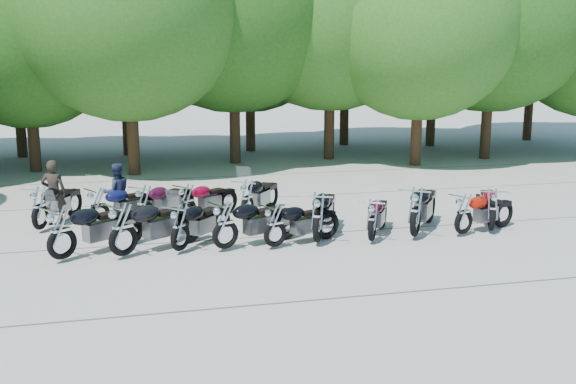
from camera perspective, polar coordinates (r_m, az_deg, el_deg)
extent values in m
plane|color=#9A958B|center=(15.38, 1.31, -5.11)|extent=(90.00, 90.00, 0.00)
cylinder|color=#3A2614|center=(27.44, -20.78, 5.06)|extent=(0.44, 0.44, 3.31)
sphere|color=#286319|center=(27.32, -21.35, 12.71)|extent=(7.31, 7.31, 7.31)
cylinder|color=#3A2614|center=(25.60, -13.04, 5.80)|extent=(0.44, 0.44, 3.93)
cylinder|color=#3A2614|center=(27.77, -4.54, 6.69)|extent=(0.44, 0.44, 4.13)
cylinder|color=#3A2614|center=(28.80, 3.52, 6.84)|extent=(0.44, 0.44, 4.09)
sphere|color=#357721|center=(28.78, 3.64, 15.87)|extent=(9.04, 9.04, 9.04)
cylinder|color=#3A2614|center=(27.62, 10.85, 5.97)|extent=(0.44, 0.44, 3.62)
sphere|color=#357721|center=(27.53, 11.17, 14.29)|extent=(8.00, 8.00, 8.00)
cylinder|color=#3A2614|center=(30.12, 16.49, 6.49)|extent=(0.44, 0.44, 3.98)
sphere|color=#286319|center=(30.09, 16.99, 14.87)|extent=(8.79, 8.79, 8.79)
cylinder|color=#3A2614|center=(31.65, -21.76, 5.95)|extent=(0.44, 0.44, 3.52)
sphere|color=#357721|center=(31.56, -22.31, 13.01)|extent=(7.78, 7.78, 7.78)
cylinder|color=#3A2614|center=(30.79, -13.49, 6.23)|extent=(0.44, 0.44, 3.42)
sphere|color=#286319|center=(30.69, -13.84, 13.29)|extent=(7.56, 7.56, 7.56)
cylinder|color=#3A2614|center=(31.32, -3.21, 6.75)|extent=(0.44, 0.44, 3.56)
sphere|color=#286319|center=(31.24, -3.29, 13.98)|extent=(7.88, 7.88, 7.88)
cylinder|color=#3A2614|center=(33.49, 4.80, 7.21)|extent=(0.44, 0.44, 3.76)
sphere|color=#286319|center=(33.44, 4.92, 14.34)|extent=(8.31, 8.31, 8.31)
cylinder|color=#3A2614|center=(33.70, 12.04, 6.91)|extent=(0.44, 0.44, 3.63)
sphere|color=#357721|center=(33.63, 12.34, 13.75)|extent=(8.02, 8.02, 8.02)
cylinder|color=#3A2614|center=(37.39, 19.76, 7.50)|extent=(0.44, 0.44, 4.37)
sphere|color=#286319|center=(37.41, 20.29, 14.91)|extent=(9.67, 9.67, 9.67)
imported|color=black|center=(18.63, -19.22, -0.05)|extent=(0.70, 0.53, 1.74)
imported|color=#202944|center=(18.62, -14.30, -0.01)|extent=(0.91, 0.79, 1.58)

